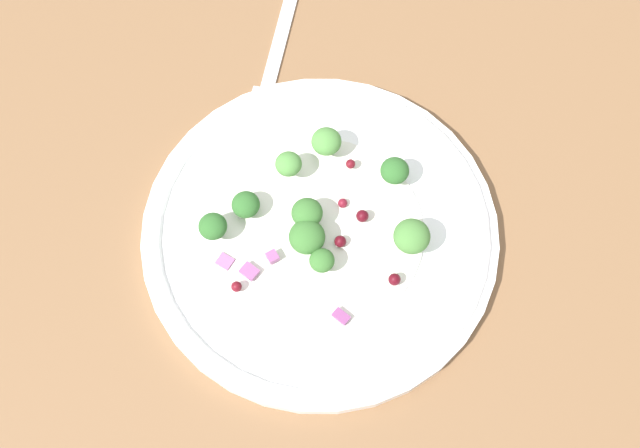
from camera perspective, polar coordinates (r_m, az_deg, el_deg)
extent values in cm
cube|color=brown|center=(68.84, 0.97, 0.26)|extent=(180.00, 180.00, 2.00)
cylinder|color=white|center=(66.63, 0.00, -0.70)|extent=(28.39, 28.39, 1.20)
torus|color=white|center=(66.07, 0.00, -0.50)|extent=(27.12, 27.12, 1.00)
cylinder|color=white|center=(65.98, 0.00, -0.47)|extent=(16.47, 16.47, 0.20)
cylinder|color=#8EB77A|center=(68.16, 0.43, 5.22)|extent=(0.91, 0.91, 0.91)
ellipsoid|color=#4C843D|center=(67.20, 0.44, 5.66)|extent=(2.44, 2.44, 1.83)
cylinder|color=#9EC684|center=(64.23, 0.13, -2.77)|extent=(0.73, 0.73, 0.73)
ellipsoid|color=#386B2D|center=(63.41, 0.13, -2.50)|extent=(1.94, 1.94, 1.45)
cylinder|color=#9EC684|center=(67.13, -2.14, 3.75)|extent=(0.80, 0.80, 0.80)
ellipsoid|color=#4C843D|center=(66.27, -2.16, 4.12)|extent=(2.13, 2.13, 1.60)
cylinder|color=#8EB77A|center=(65.11, 6.17, -1.26)|extent=(1.07, 1.07, 1.07)
ellipsoid|color=#477A38|center=(63.93, 6.29, -0.84)|extent=(2.85, 2.85, 2.13)
cylinder|color=#9EC684|center=(67.16, 5.25, 2.94)|extent=(0.86, 0.86, 0.86)
ellipsoid|color=#2D6028|center=(66.24, 5.33, 3.33)|extent=(2.30, 2.30, 1.72)
cylinder|color=#8EB77A|center=(65.07, -0.87, -1.29)|extent=(1.06, 1.06, 1.06)
ellipsoid|color=#386B2D|center=(63.89, -0.89, -0.88)|extent=(2.81, 2.81, 2.11)
cylinder|color=#9EC684|center=(65.54, -0.83, 0.31)|extent=(0.92, 0.92, 0.92)
ellipsoid|color=#386B2D|center=(64.53, -0.85, 0.70)|extent=(2.46, 2.46, 1.84)
cylinder|color=#9EC684|center=(66.56, -5.02, 0.98)|extent=(0.84, 0.84, 0.84)
ellipsoid|color=#2D6028|center=(65.64, -5.09, 1.33)|extent=(2.24, 2.24, 1.68)
cylinder|color=#8EB77A|center=(65.63, -7.23, -0.49)|extent=(0.84, 0.84, 0.84)
ellipsoid|color=#2D6028|center=(64.70, -7.33, -0.16)|extent=(2.23, 2.23, 1.67)
sphere|color=#4C0A14|center=(63.99, 5.10, -3.79)|extent=(0.95, 0.95, 0.95)
sphere|color=maroon|center=(66.43, 1.67, 1.25)|extent=(0.77, 0.77, 0.77)
sphere|color=#4C0A14|center=(65.68, 2.91, 0.55)|extent=(0.99, 0.99, 0.99)
sphere|color=maroon|center=(63.92, -5.72, -4.28)|extent=(0.84, 0.84, 0.84)
sphere|color=#4C0A14|center=(65.05, 1.39, -1.20)|extent=(0.94, 0.94, 0.94)
sphere|color=maroon|center=(67.54, 2.10, 4.12)|extent=(0.77, 0.77, 0.77)
cube|color=#934C84|center=(64.66, -3.26, -2.24)|extent=(0.91, 0.86, 0.57)
cube|color=#843D75|center=(63.20, 1.45, -6.32)|extent=(1.48, 1.22, 0.35)
cube|color=#934C84|center=(64.48, -4.85, -3.23)|extent=(1.60, 1.48, 0.35)
cube|color=#A35B93|center=(65.19, -6.36, -2.86)|extent=(1.55, 1.51, 0.35)
cube|color=silver|center=(77.46, -2.37, 13.87)|extent=(12.36, 10.44, 0.50)
cube|color=silver|center=(72.50, -3.96, 8.06)|extent=(4.31, 4.14, 0.50)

